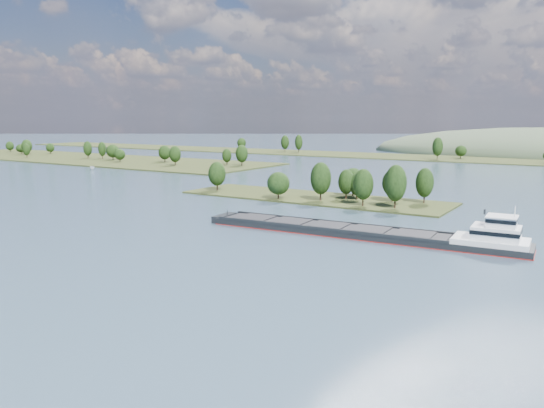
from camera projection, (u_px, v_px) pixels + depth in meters
The scene contains 6 objects.
ground at pixel (209, 226), 144.47m from camera, with size 1800.00×1800.00×0.00m, color #374B5F.
tree_island at pixel (328, 189), 189.55m from camera, with size 100.00×30.18×15.30m.
left_bank at pixel (85, 158), 380.88m from camera, with size 300.00×80.00×14.24m.
back_shoreline at pixel (468, 159), 373.90m from camera, with size 900.00×60.00×16.78m.
cargo_barge at pixel (378, 233), 130.08m from camera, with size 82.01×14.88×11.03m.
motorboat at pixel (92, 168), 303.22m from camera, with size 1.99×5.29×2.04m, color silver.
Camera 1 is at (90.08, 9.38, 29.16)m, focal length 35.00 mm.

